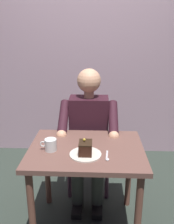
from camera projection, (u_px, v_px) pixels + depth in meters
The scene contains 9 objects.
ground_plane at pixel (86, 224), 2.07m from camera, with size 14.00×14.00×0.00m, color #2E3830.
cafe_rear_panel at pixel (92, 35), 2.94m from camera, with size 6.40×0.12×3.00m, color #AF90A0.
dining_table at pixel (86, 160), 1.87m from camera, with size 0.86×0.67×0.72m.
chair at pixel (89, 140), 2.49m from camera, with size 0.42×0.42×0.90m.
seated_person at pixel (89, 133), 2.28m from camera, with size 0.53×0.58×1.24m.
dessert_plate at pixel (86, 154), 1.73m from camera, with size 0.23×0.23×0.01m, color silver.
cake_slice at pixel (86, 148), 1.71m from camera, with size 0.09×0.12×0.11m.
coffee_cup at pixel (50, 145), 1.78m from camera, with size 0.12×0.09×0.09m.
dessert_spoon at pixel (107, 157), 1.70m from camera, with size 0.03×0.14×0.01m.
Camera 1 is at (-0.08, 1.65, 1.57)m, focal length 39.23 mm.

